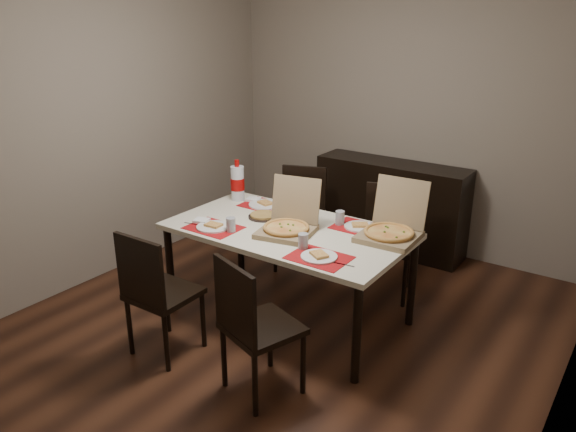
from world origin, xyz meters
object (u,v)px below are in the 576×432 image
object	(u,v)px
sideboard	(390,206)
chair_far_right	(388,235)
chair_near_left	(156,290)
chair_near_right	(252,323)
chair_far_left	(301,213)
dining_table	(288,237)
pizza_box_center	(288,225)
dip_bowl	(306,221)
soda_bottle	(238,183)

from	to	relation	value
sideboard	chair_far_right	size ratio (longest dim) A/B	1.61
chair_near_left	chair_near_right	world-z (taller)	same
chair_far_left	dining_table	bearing A→B (deg)	-62.03
pizza_box_center	dip_bowl	world-z (taller)	pizza_box_center
dining_table	dip_bowl	world-z (taller)	dip_bowl
chair_near_left	dining_table	bearing A→B (deg)	65.49
sideboard	dip_bowl	xyz separation A→B (m)	(-0.01, -1.53, 0.32)
sideboard	chair_far_right	distance (m)	0.94
dining_table	chair_far_right	bearing A→B (deg)	62.85
chair_near_left	pizza_box_center	distance (m)	1.05
dining_table	chair_near_right	bearing A→B (deg)	-67.83
chair_near_left	chair_far_left	distance (m)	1.85
chair_near_left	dip_bowl	size ratio (longest dim) A/B	7.27
chair_near_left	pizza_box_center	xyz separation A→B (m)	(0.48, 0.88, 0.30)
sideboard	chair_near_left	bearing A→B (deg)	-100.47
chair_near_right	soda_bottle	size ratio (longest dim) A/B	2.62
sideboard	soda_bottle	size ratio (longest dim) A/B	4.23
sideboard	chair_far_right	world-z (taller)	chair_far_right
chair_near_left	pizza_box_center	bearing A→B (deg)	61.39
sideboard	chair_far_left	bearing A→B (deg)	-123.34
chair_far_right	dining_table	bearing A→B (deg)	-117.15
chair_near_left	soda_bottle	world-z (taller)	soda_bottle
chair_far_left	soda_bottle	size ratio (longest dim) A/B	2.62
chair_far_left	soda_bottle	bearing A→B (deg)	-114.54
chair_near_left	dip_bowl	xyz separation A→B (m)	(0.48, 1.14, 0.25)
chair_far_right	soda_bottle	world-z (taller)	soda_bottle
chair_near_right	dip_bowl	world-z (taller)	chair_near_right
chair_near_right	chair_far_right	world-z (taller)	same
sideboard	chair_near_right	bearing A→B (deg)	-83.19
sideboard	dip_bowl	bearing A→B (deg)	-90.55
chair_far_left	chair_far_right	bearing A→B (deg)	-3.23
sideboard	chair_near_right	distance (m)	2.64
chair_near_left	chair_near_right	bearing A→B (deg)	2.74
dining_table	chair_near_left	xyz separation A→B (m)	(-0.43, -0.95, -0.17)
pizza_box_center	soda_bottle	distance (m)	0.88
sideboard	pizza_box_center	world-z (taller)	pizza_box_center
chair_near_left	sideboard	bearing A→B (deg)	79.53
chair_near_right	dip_bowl	size ratio (longest dim) A/B	7.27
sideboard	soda_bottle	distance (m)	1.68
chair_far_right	sideboard	bearing A→B (deg)	113.48
chair_far_left	dip_bowl	world-z (taller)	chair_far_left
chair_near_right	chair_far_right	size ratio (longest dim) A/B	1.00
sideboard	chair_near_left	xyz separation A→B (m)	(-0.49, -2.66, 0.06)
chair_near_left	chair_near_right	distance (m)	0.81
dining_table	pizza_box_center	distance (m)	0.15
dining_table	chair_near_left	size ratio (longest dim) A/B	1.94
chair_far_right	soda_bottle	distance (m)	1.35
sideboard	dining_table	xyz separation A→B (m)	(-0.06, -1.71, 0.23)
dining_table	pizza_box_center	bearing A→B (deg)	-55.39
chair_far_left	pizza_box_center	distance (m)	1.14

